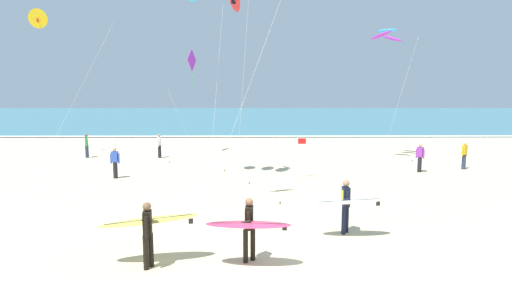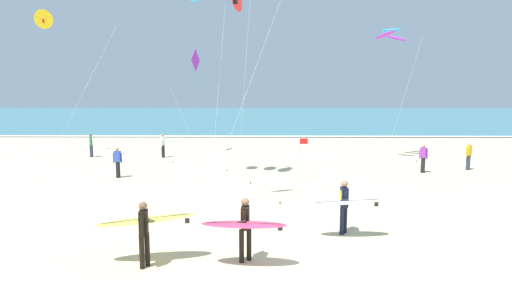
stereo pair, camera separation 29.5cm
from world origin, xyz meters
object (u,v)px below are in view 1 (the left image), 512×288
object	(u,v)px
bystander_white_top	(159,146)
surfer_lead	(148,225)
kite_diamond_violet_near	(191,62)
bystander_purple_top	(420,157)
bystander_blue_top	(115,162)
bystander_green_top	(87,145)
surfer_trailing	(249,225)
bystander_yellow_top	(464,155)
lifeguard_flag	(299,154)
kite_delta_golden_far	(39,19)
kite_arc_cobalt_distant	(387,35)
surfer_third	(347,202)

from	to	relation	value
bystander_white_top	surfer_lead	bearing A→B (deg)	-78.06
kite_diamond_violet_near	bystander_purple_top	size ratio (longest dim) A/B	4.56
bystander_blue_top	bystander_white_top	xyz separation A→B (m)	(0.82, 6.26, 0.00)
bystander_blue_top	bystander_green_top	distance (m)	7.52
surfer_trailing	bystander_white_top	size ratio (longest dim) A/B	1.38
kite_diamond_violet_near	bystander_yellow_top	xyz separation A→B (m)	(16.14, -5.85, -5.52)
surfer_trailing	lifeguard_flag	xyz separation A→B (m)	(2.41, 10.30, 0.22)
kite_delta_golden_far	bystander_purple_top	world-z (taller)	kite_delta_golden_far
kite_delta_golden_far	kite_arc_cobalt_distant	world-z (taller)	kite_delta_golden_far
kite_delta_golden_far	surfer_third	bearing A→B (deg)	-42.77
bystander_purple_top	bystander_green_top	bearing A→B (deg)	166.24
surfer_lead	bystander_yellow_top	xyz separation A→B (m)	(14.58, 12.60, -0.24)
kite_diamond_violet_near	bystander_green_top	size ratio (longest dim) A/B	4.56
surfer_lead	bystander_blue_top	world-z (taller)	surfer_lead
kite_delta_golden_far	bystander_white_top	distance (m)	11.62
bystander_yellow_top	surfer_third	bearing A→B (deg)	-130.79
kite_delta_golden_far	lifeguard_flag	xyz separation A→B (m)	(16.51, -7.63, -7.84)
surfer_third	kite_delta_golden_far	bearing A→B (deg)	137.23
surfer_trailing	bystander_purple_top	distance (m)	14.95
kite_arc_cobalt_distant	bystander_white_top	world-z (taller)	kite_arc_cobalt_distant
surfer_third	kite_delta_golden_far	world-z (taller)	kite_delta_golden_far
surfer_third	bystander_yellow_top	size ratio (longest dim) A/B	1.35
bystander_blue_top	bystander_yellow_top	world-z (taller)	same
kite_diamond_violet_near	lifeguard_flag	distance (m)	11.59
kite_diamond_violet_near	kite_arc_cobalt_distant	distance (m)	12.96
bystander_white_top	bystander_purple_top	distance (m)	16.01
kite_diamond_violet_near	bystander_yellow_top	bearing A→B (deg)	-19.92
surfer_trailing	bystander_blue_top	xyz separation A→B (m)	(-6.88, 10.34, -0.24)
bystander_purple_top	bystander_green_top	xyz separation A→B (m)	(-20.09, 4.92, 0.00)
bystander_green_top	surfer_third	bearing A→B (deg)	-46.43
surfer_lead	surfer_third	size ratio (longest dim) A/B	1.21
kite_arc_cobalt_distant	lifeguard_flag	xyz separation A→B (m)	(-6.16, -5.99, -6.62)
kite_arc_cobalt_distant	bystander_yellow_top	xyz separation A→B (m)	(3.46, -3.71, -7.07)
kite_arc_cobalt_distant	lifeguard_flag	distance (m)	10.85
kite_diamond_violet_near	bystander_blue_top	world-z (taller)	kite_diamond_violet_near
bystander_blue_top	lifeguard_flag	world-z (taller)	lifeguard_flag
surfer_trailing	bystander_yellow_top	distance (m)	17.40
bystander_yellow_top	bystander_white_top	world-z (taller)	same
kite_diamond_violet_near	surfer_trailing	bearing A→B (deg)	-77.41
surfer_trailing	surfer_third	world-z (taller)	same
kite_arc_cobalt_distant	bystander_blue_top	world-z (taller)	kite_arc_cobalt_distant
surfer_lead	lifeguard_flag	bearing A→B (deg)	64.32
bystander_white_top	lifeguard_flag	xyz separation A→B (m)	(8.48, -6.31, 0.45)
bystander_purple_top	kite_arc_cobalt_distant	bearing A→B (deg)	97.93
surfer_third	kite_delta_golden_far	xyz separation A→B (m)	(-17.10, 15.82, 8.07)
bystander_yellow_top	bystander_green_top	world-z (taller)	same
surfer_lead	bystander_yellow_top	bearing A→B (deg)	40.84
kite_delta_golden_far	lifeguard_flag	world-z (taller)	kite_delta_golden_far
bystander_white_top	bystander_purple_top	world-z (taller)	same
bystander_blue_top	bystander_green_top	bearing A→B (deg)	122.19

